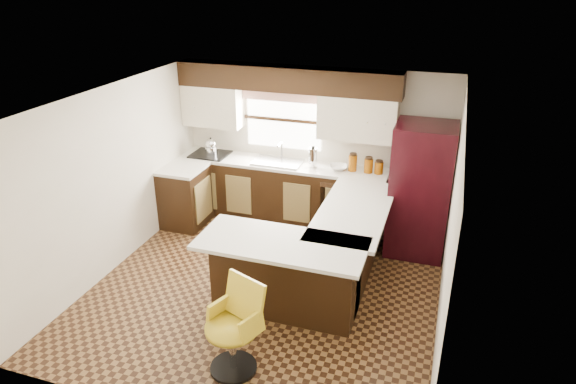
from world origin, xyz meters
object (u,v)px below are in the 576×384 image
(peninsula_long, at_px, (348,243))
(peninsula_return, at_px, (286,276))
(refrigerator, at_px, (420,190))
(bar_chair, at_px, (232,330))

(peninsula_long, xyz_separation_m, peninsula_return, (-0.53, -0.97, 0.00))
(refrigerator, relative_size, bar_chair, 1.91)
(peninsula_return, height_order, refrigerator, refrigerator)
(peninsula_long, bearing_deg, bar_chair, -108.79)
(peninsula_return, relative_size, bar_chair, 1.70)
(peninsula_long, xyz_separation_m, bar_chair, (-0.71, -2.09, 0.04))
(bar_chair, bearing_deg, peninsula_return, 102.14)
(peninsula_long, distance_m, peninsula_return, 1.11)
(bar_chair, bearing_deg, refrigerator, 85.19)
(peninsula_long, relative_size, bar_chair, 2.00)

